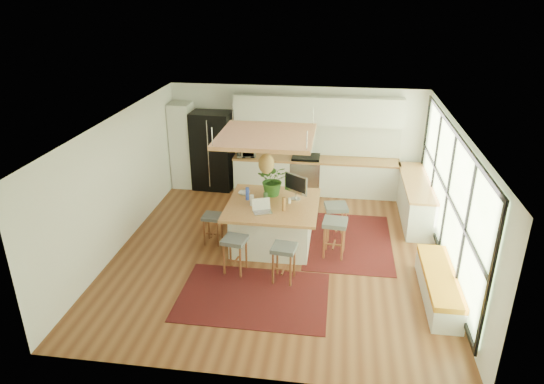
# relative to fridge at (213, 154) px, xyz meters

# --- Properties ---
(floor) EXTENTS (7.00, 7.00, 0.00)m
(floor) POSITION_rel_fridge_xyz_m (2.14, -3.20, -0.93)
(floor) COLOR brown
(floor) RESTS_ON ground
(ceiling) EXTENTS (7.00, 7.00, 0.00)m
(ceiling) POSITION_rel_fridge_xyz_m (2.14, -3.20, 1.78)
(ceiling) COLOR white
(ceiling) RESTS_ON ground
(wall_back) EXTENTS (6.50, 0.00, 6.50)m
(wall_back) POSITION_rel_fridge_xyz_m (2.14, 0.30, 0.42)
(wall_back) COLOR white
(wall_back) RESTS_ON ground
(wall_front) EXTENTS (6.50, 0.00, 6.50)m
(wall_front) POSITION_rel_fridge_xyz_m (2.14, -6.70, 0.42)
(wall_front) COLOR white
(wall_front) RESTS_ON ground
(wall_left) EXTENTS (0.00, 7.00, 7.00)m
(wall_left) POSITION_rel_fridge_xyz_m (-1.11, -3.20, 0.42)
(wall_left) COLOR white
(wall_left) RESTS_ON ground
(wall_right) EXTENTS (0.00, 7.00, 7.00)m
(wall_right) POSITION_rel_fridge_xyz_m (5.39, -3.20, 0.42)
(wall_right) COLOR white
(wall_right) RESTS_ON ground
(window_wall) EXTENTS (0.10, 6.20, 2.60)m
(window_wall) POSITION_rel_fridge_xyz_m (5.36, -3.20, 0.47)
(window_wall) COLOR black
(window_wall) RESTS_ON wall_right
(pantry) EXTENTS (0.55, 0.60, 2.25)m
(pantry) POSITION_rel_fridge_xyz_m (-0.81, -0.02, 0.20)
(pantry) COLOR white
(pantry) RESTS_ON floor
(back_counter_base) EXTENTS (4.20, 0.60, 0.88)m
(back_counter_base) POSITION_rel_fridge_xyz_m (2.69, -0.02, -0.49)
(back_counter_base) COLOR white
(back_counter_base) RESTS_ON floor
(back_counter_top) EXTENTS (4.24, 0.64, 0.05)m
(back_counter_top) POSITION_rel_fridge_xyz_m (2.69, -0.02, -0.03)
(back_counter_top) COLOR #AB6C3C
(back_counter_top) RESTS_ON back_counter_base
(backsplash) EXTENTS (4.20, 0.02, 0.80)m
(backsplash) POSITION_rel_fridge_xyz_m (2.69, 0.28, 0.43)
(backsplash) COLOR white
(backsplash) RESTS_ON wall_back
(upper_cabinets) EXTENTS (4.20, 0.34, 0.70)m
(upper_cabinets) POSITION_rel_fridge_xyz_m (2.69, 0.12, 1.22)
(upper_cabinets) COLOR white
(upper_cabinets) RESTS_ON wall_back
(range) EXTENTS (0.76, 0.62, 1.00)m
(range) POSITION_rel_fridge_xyz_m (2.44, -0.02, -0.43)
(range) COLOR #A5A5AA
(range) RESTS_ON floor
(right_counter_base) EXTENTS (0.60, 2.50, 0.88)m
(right_counter_base) POSITION_rel_fridge_xyz_m (5.07, -1.20, -0.49)
(right_counter_base) COLOR white
(right_counter_base) RESTS_ON floor
(right_counter_top) EXTENTS (0.64, 2.54, 0.05)m
(right_counter_top) POSITION_rel_fridge_xyz_m (5.07, -1.20, -0.03)
(right_counter_top) COLOR #AB6C3C
(right_counter_top) RESTS_ON right_counter_base
(window_bench) EXTENTS (0.52, 2.00, 0.50)m
(window_bench) POSITION_rel_fridge_xyz_m (5.09, -4.40, -0.68)
(window_bench) COLOR white
(window_bench) RESTS_ON floor
(ceiling_panel) EXTENTS (1.86, 1.86, 0.80)m
(ceiling_panel) POSITION_rel_fridge_xyz_m (1.84, -2.80, 1.12)
(ceiling_panel) COLOR #AB6C3C
(ceiling_panel) RESTS_ON ceiling
(rug_near) EXTENTS (2.60, 1.80, 0.01)m
(rug_near) POSITION_rel_fridge_xyz_m (1.90, -4.82, -0.92)
(rug_near) COLOR black
(rug_near) RESTS_ON floor
(rug_right) EXTENTS (1.80, 2.60, 0.01)m
(rug_right) POSITION_rel_fridge_xyz_m (3.56, -2.58, -0.92)
(rug_right) COLOR black
(rug_right) RESTS_ON floor
(fridge) EXTENTS (1.06, 0.85, 2.05)m
(fridge) POSITION_rel_fridge_xyz_m (0.00, 0.00, 0.00)
(fridge) COLOR black
(fridge) RESTS_ON floor
(island) EXTENTS (1.85, 1.85, 0.93)m
(island) POSITION_rel_fridge_xyz_m (1.98, -2.89, -0.46)
(island) COLOR #AB6C3C
(island) RESTS_ON floor
(stool_near_left) EXTENTS (0.49, 0.49, 0.72)m
(stool_near_left) POSITION_rel_fridge_xyz_m (1.43, -4.06, -0.57)
(stool_near_left) COLOR #4C5054
(stool_near_left) RESTS_ON floor
(stool_near_right) EXTENTS (0.47, 0.47, 0.72)m
(stool_near_right) POSITION_rel_fridge_xyz_m (2.37, -4.23, -0.57)
(stool_near_right) COLOR #4C5054
(stool_near_right) RESTS_ON floor
(stool_right_front) EXTENTS (0.51, 0.51, 0.78)m
(stool_right_front) POSITION_rel_fridge_xyz_m (3.26, -3.20, -0.57)
(stool_right_front) COLOR #4C5054
(stool_right_front) RESTS_ON floor
(stool_right_back) EXTENTS (0.53, 0.53, 0.77)m
(stool_right_back) POSITION_rel_fridge_xyz_m (3.26, -2.45, -0.57)
(stool_right_back) COLOR #4C5054
(stool_right_back) RESTS_ON floor
(stool_left_side) EXTENTS (0.41, 0.41, 0.65)m
(stool_left_side) POSITION_rel_fridge_xyz_m (0.74, -3.03, -0.57)
(stool_left_side) COLOR #4C5054
(stool_left_side) RESTS_ON floor
(laptop) EXTENTS (0.47, 0.49, 0.27)m
(laptop) POSITION_rel_fridge_xyz_m (1.84, -3.34, 0.12)
(laptop) COLOR #A5A5AA
(laptop) RESTS_ON island
(monitor) EXTENTS (0.60, 0.52, 0.55)m
(monitor) POSITION_rel_fridge_xyz_m (2.42, -2.61, 0.26)
(monitor) COLOR #A5A5AA
(monitor) RESTS_ON island
(microwave) EXTENTS (0.53, 0.36, 0.33)m
(microwave) POSITION_rel_fridge_xyz_m (0.89, -0.08, 0.16)
(microwave) COLOR #A5A5AA
(microwave) RESTS_ON back_counter_top
(island_plant) EXTENTS (0.65, 0.72, 0.54)m
(island_plant) POSITION_rel_fridge_xyz_m (1.93, -2.46, 0.28)
(island_plant) COLOR #1E4C19
(island_plant) RESTS_ON island
(island_bowl) EXTENTS (0.27, 0.27, 0.06)m
(island_bowl) POSITION_rel_fridge_xyz_m (1.31, -2.52, 0.03)
(island_bowl) COLOR white
(island_bowl) RESTS_ON island
(island_bottle_0) EXTENTS (0.07, 0.07, 0.19)m
(island_bottle_0) POSITION_rel_fridge_xyz_m (1.43, -2.79, 0.10)
(island_bottle_0) COLOR blue
(island_bottle_0) RESTS_ON island
(island_bottle_1) EXTENTS (0.07, 0.07, 0.19)m
(island_bottle_1) POSITION_rel_fridge_xyz_m (1.58, -3.04, 0.10)
(island_bottle_1) COLOR white
(island_bottle_1) RESTS_ON island
(island_bottle_2) EXTENTS (0.07, 0.07, 0.19)m
(island_bottle_2) POSITION_rel_fridge_xyz_m (2.23, -3.19, 0.10)
(island_bottle_2) COLOR #9B6133
(island_bottle_2) RESTS_ON island
(island_bottle_3) EXTENTS (0.07, 0.07, 0.19)m
(island_bottle_3) POSITION_rel_fridge_xyz_m (2.33, -2.84, 0.10)
(island_bottle_3) COLOR white
(island_bottle_3) RESTS_ON island
(island_bottle_4) EXTENTS (0.07, 0.07, 0.19)m
(island_bottle_4) POSITION_rel_fridge_xyz_m (1.78, -2.64, 0.10)
(island_bottle_4) COLOR #4B7747
(island_bottle_4) RESTS_ON island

